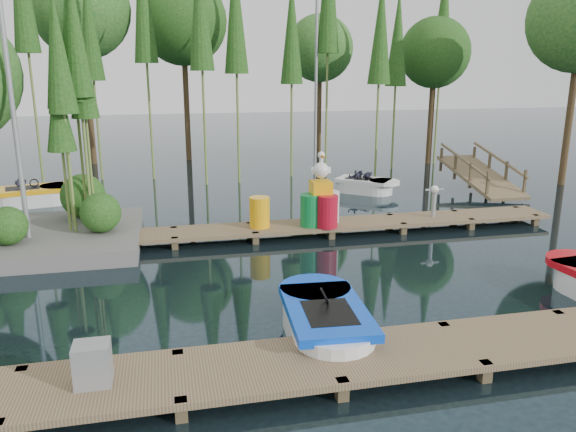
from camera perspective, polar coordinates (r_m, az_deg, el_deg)
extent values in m
plane|color=#1D2E36|center=(12.55, -1.74, -5.56)|extent=(90.00, 90.00, 0.00)
cube|color=brown|center=(8.46, 4.19, -14.38)|extent=(18.00, 1.50, 0.10)
cube|color=#4E412A|center=(9.07, -25.27, -15.19)|extent=(0.16, 0.16, 0.50)
cube|color=#4E412A|center=(7.74, -10.76, -19.39)|extent=(0.16, 0.16, 0.50)
cube|color=#4E412A|center=(8.82, -11.07, -14.83)|extent=(0.16, 0.16, 0.50)
cube|color=#4E412A|center=(8.05, 5.50, -17.74)|extent=(0.16, 0.16, 0.50)
cube|color=#4E412A|center=(9.08, 3.00, -13.60)|extent=(0.16, 0.16, 0.50)
cube|color=#4E412A|center=(8.87, 19.33, -15.24)|extent=(0.16, 0.16, 0.50)
cube|color=#4E412A|center=(9.82, 15.44, -11.85)|extent=(0.16, 0.16, 0.50)
cube|color=#4E412A|center=(10.94, 25.61, -9.98)|extent=(0.16, 0.16, 0.50)
cube|color=brown|center=(14.99, 0.20, -1.12)|extent=(15.00, 1.20, 0.10)
cube|color=#4E412A|center=(15.66, -26.50, -2.79)|extent=(0.16, 0.16, 0.50)
cube|color=#4E412A|center=(14.37, -19.52, -3.55)|extent=(0.16, 0.16, 0.50)
cube|color=#4E412A|center=(15.28, -19.12, -2.43)|extent=(0.16, 0.16, 0.50)
cube|color=#4E412A|center=(14.25, -11.40, -3.12)|extent=(0.16, 0.16, 0.50)
cube|color=#4E412A|center=(15.16, -11.50, -2.03)|extent=(0.16, 0.16, 0.50)
cube|color=#4E412A|center=(14.41, -3.31, -2.64)|extent=(0.16, 0.16, 0.50)
cube|color=#4E412A|center=(15.32, -3.90, -1.58)|extent=(0.16, 0.16, 0.50)
cube|color=#4E412A|center=(14.85, 4.44, -2.12)|extent=(0.16, 0.16, 0.50)
cube|color=#4E412A|center=(15.73, 3.42, -1.13)|extent=(0.16, 0.16, 0.50)
cube|color=#4E412A|center=(15.55, 11.61, -1.61)|extent=(0.16, 0.16, 0.50)
cube|color=#4E412A|center=(16.39, 10.26, -0.69)|extent=(0.16, 0.16, 0.50)
cube|color=#4E412A|center=(16.46, 18.08, -1.13)|extent=(0.16, 0.16, 0.50)
cube|color=#4E412A|center=(17.26, 16.49, -0.28)|extent=(0.16, 0.16, 0.50)
cube|color=#4E412A|center=(17.57, 23.80, -0.69)|extent=(0.16, 0.16, 0.50)
cube|color=#4E412A|center=(18.32, 22.06, 0.09)|extent=(0.16, 0.16, 0.50)
cube|color=#64635F|center=(15.62, -26.19, -2.30)|extent=(6.20, 4.20, 0.42)
sphere|color=#29581B|center=(14.47, -26.59, -0.90)|extent=(0.90, 0.90, 0.90)
sphere|color=#29581B|center=(16.27, -20.10, 1.93)|extent=(1.20, 1.20, 1.20)
sphere|color=#29581B|center=(14.67, -18.50, 0.32)|extent=(1.00, 1.00, 1.00)
cylinder|color=olive|center=(15.32, -20.50, 8.65)|extent=(0.07, 0.07, 5.93)
cone|color=#29581B|center=(15.27, -21.23, 16.40)|extent=(0.70, 0.70, 2.97)
cylinder|color=olive|center=(15.22, -21.73, 7.99)|extent=(0.07, 0.07, 5.66)
cone|color=#29581B|center=(15.15, -22.47, 15.44)|extent=(0.70, 0.70, 2.83)
cylinder|color=olive|center=(15.36, -19.68, 7.41)|extent=(0.07, 0.07, 5.22)
cone|color=#29581B|center=(15.26, -20.29, 14.22)|extent=(0.70, 0.70, 2.61)
cylinder|color=olive|center=(14.60, -21.57, 7.49)|extent=(0.07, 0.07, 5.53)
cone|color=#29581B|center=(14.51, -22.32, 15.08)|extent=(0.70, 0.70, 2.76)
cylinder|color=olive|center=(14.85, -21.78, 4.61)|extent=(0.07, 0.07, 4.01)
cone|color=#29581B|center=(14.69, -22.31, 10.00)|extent=(0.70, 0.70, 2.01)
cylinder|color=olive|center=(15.18, -20.12, 8.98)|extent=(0.07, 0.07, 6.11)
cone|color=#29581B|center=(15.15, -20.86, 17.03)|extent=(0.70, 0.70, 3.05)
cylinder|color=#45321D|center=(23.78, 26.81, 10.05)|extent=(0.26, 0.26, 6.06)
cylinder|color=#45321D|center=(27.15, 14.36, 10.47)|extent=(0.26, 0.26, 5.02)
sphere|color=#29581B|center=(27.09, 14.71, 15.76)|extent=(3.16, 3.16, 3.16)
cylinder|color=#45321D|center=(29.39, 3.17, 11.48)|extent=(0.26, 0.26, 5.31)
sphere|color=#396E28|center=(29.36, 3.25, 16.65)|extent=(3.34, 3.34, 3.34)
cylinder|color=#45321D|center=(27.63, -10.32, 12.25)|extent=(0.26, 0.26, 6.46)
sphere|color=#29581B|center=(27.69, -10.64, 18.94)|extent=(4.06, 4.06, 4.06)
cylinder|color=#45321D|center=(27.76, -19.68, 12.06)|extent=(0.26, 0.26, 6.85)
sphere|color=#396E28|center=(27.86, -20.32, 19.09)|extent=(4.31, 4.31, 4.31)
cylinder|color=olive|center=(22.83, -24.84, 14.68)|extent=(0.09, 0.09, 9.66)
cylinder|color=olive|center=(23.53, -19.12, 12.77)|extent=(0.09, 0.09, 7.69)
cone|color=#29581B|center=(23.58, -19.58, 17.99)|extent=(0.90, 0.90, 4.23)
cylinder|color=olive|center=(23.04, -14.14, 14.72)|extent=(0.09, 0.09, 8.99)
cylinder|color=olive|center=(21.48, -8.68, 14.27)|extent=(0.09, 0.09, 8.44)
cone|color=#29581B|center=(21.59, -8.94, 20.55)|extent=(0.90, 0.90, 4.64)
cylinder|color=olive|center=(21.74, -5.22, 14.10)|extent=(0.09, 0.09, 8.22)
cone|color=#29581B|center=(21.83, -5.37, 20.15)|extent=(0.90, 0.90, 4.52)
cylinder|color=olive|center=(23.01, 0.37, 13.18)|extent=(0.09, 0.09, 7.41)
cone|color=#29581B|center=(23.05, 0.38, 18.34)|extent=(0.90, 0.90, 4.07)
cylinder|color=olive|center=(23.62, 4.03, 16.06)|extent=(0.09, 0.09, 9.77)
cylinder|color=olive|center=(22.99, 9.18, 12.99)|extent=(0.09, 0.09, 7.40)
cone|color=#29581B|center=(23.03, 9.41, 18.15)|extent=(0.90, 0.90, 4.07)
cylinder|color=olive|center=(25.00, 10.85, 12.76)|extent=(0.09, 0.09, 7.14)
cone|color=#29581B|center=(25.01, 11.08, 17.33)|extent=(0.90, 0.90, 3.93)
cylinder|color=olive|center=(26.97, 15.18, 14.21)|extent=(0.09, 0.09, 8.61)
cone|color=#29581B|center=(27.08, 15.55, 19.31)|extent=(0.90, 0.90, 4.74)
cylinder|color=gray|center=(14.47, -26.20, 9.90)|extent=(0.12, 0.12, 7.00)
cylinder|color=gray|center=(23.40, 2.85, 12.69)|extent=(0.12, 0.12, 7.00)
cube|color=brown|center=(21.58, 18.95, 3.84)|extent=(1.50, 3.94, 0.95)
cube|color=#4E412A|center=(19.87, 19.60, 3.01)|extent=(0.08, 0.08, 0.90)
cube|color=#4E412A|center=(20.77, 18.04, 3.93)|extent=(0.08, 0.08, 0.90)
cube|color=#4E412A|center=(21.69, 16.61, 4.78)|extent=(0.08, 0.08, 0.90)
cube|color=#4E412A|center=(22.63, 15.29, 5.55)|extent=(0.08, 0.08, 0.90)
cube|color=brown|center=(21.12, 17.46, 5.39)|extent=(0.06, 3.54, 0.83)
cube|color=#4E412A|center=(20.65, 22.91, 3.11)|extent=(0.08, 0.08, 0.90)
cube|color=#4E412A|center=(21.51, 21.27, 4.00)|extent=(0.08, 0.08, 0.90)
cube|color=#4E412A|center=(22.40, 19.76, 4.82)|extent=(0.08, 0.08, 0.90)
cube|color=#4E412A|center=(23.31, 18.36, 5.58)|extent=(0.08, 0.08, 0.90)
cube|color=brown|center=(21.85, 20.66, 5.42)|extent=(0.06, 3.54, 0.83)
cube|color=white|center=(9.45, 3.87, -11.34)|extent=(1.33, 1.34, 0.57)
cylinder|color=white|center=(10.01, 3.08, -9.78)|extent=(1.33, 1.33, 0.57)
cylinder|color=white|center=(8.90, 4.77, -13.11)|extent=(1.33, 1.33, 0.57)
cube|color=blue|center=(9.32, 3.91, -9.62)|extent=(1.42, 2.26, 0.15)
cylinder|color=blue|center=(10.14, 2.77, -7.50)|extent=(1.36, 1.36, 0.15)
cube|color=black|center=(9.11, 4.20, -9.88)|extent=(0.84, 1.08, 0.06)
torus|color=black|center=(9.37, 3.72, -8.07)|extent=(0.17, 0.30, 0.28)
cube|color=white|center=(20.26, -24.67, 1.60)|extent=(1.49, 1.48, 0.56)
cylinder|color=white|center=(20.28, -22.92, 1.80)|extent=(1.48, 1.48, 0.56)
cylinder|color=white|center=(20.26, -26.42, 1.41)|extent=(1.48, 1.48, 0.56)
cube|color=#FFAB0D|center=(20.20, -24.76, 2.45)|extent=(2.38, 1.72, 0.14)
cylinder|color=#FFAB0D|center=(20.23, -22.22, 2.74)|extent=(1.51, 1.51, 0.14)
cube|color=black|center=(20.19, -25.36, 2.52)|extent=(1.16, 0.98, 0.06)
torus|color=black|center=(20.16, -24.39, 3.07)|extent=(0.31, 0.21, 0.27)
imported|color=#1E1E2D|center=(20.14, -25.58, 3.19)|extent=(0.51, 0.43, 1.00)
cube|color=white|center=(20.47, 7.65, 2.89)|extent=(1.50, 1.50, 0.49)
cylinder|color=white|center=(20.30, 9.08, 2.73)|extent=(1.50, 1.50, 0.49)
cylinder|color=white|center=(20.65, 6.25, 3.03)|extent=(1.50, 1.50, 0.49)
cube|color=white|center=(20.41, 7.68, 3.62)|extent=(2.12, 2.02, 0.12)
cylinder|color=white|center=(20.18, 9.77, 3.40)|extent=(1.53, 1.53, 0.12)
cube|color=black|center=(20.47, 7.21, 3.77)|extent=(1.10, 1.07, 0.05)
torus|color=black|center=(20.34, 8.05, 4.07)|extent=(0.27, 0.26, 0.24)
imported|color=#1E1E2D|center=(20.45, 7.11, 4.28)|extent=(0.44, 0.43, 0.80)
imported|color=#1E1E2D|center=(20.64, 8.21, 4.20)|extent=(0.34, 0.33, 0.60)
cube|color=gray|center=(8.08, -19.24, -14.00)|extent=(0.47, 0.40, 0.58)
cylinder|color=#FFAB0D|center=(14.72, -2.91, 0.39)|extent=(0.54, 0.54, 0.81)
cylinder|color=#0D7734|center=(14.80, 2.35, 0.58)|extent=(0.57, 0.57, 0.86)
cylinder|color=silver|center=(15.22, 4.15, 0.95)|extent=(0.57, 0.57, 0.86)
cylinder|color=#AD0C20|center=(14.73, 3.97, 0.48)|extent=(0.57, 0.57, 0.86)
cube|color=#FFAB0D|center=(14.83, 3.35, 2.95)|extent=(0.52, 0.52, 0.33)
sphere|color=white|center=(14.75, 3.37, 4.66)|extent=(0.42, 0.42, 0.42)
cylinder|color=white|center=(14.71, 3.39, 5.57)|extent=(0.10, 0.10, 0.29)
sphere|color=white|center=(14.68, 3.40, 6.20)|extent=(0.19, 0.19, 0.19)
cone|color=orange|center=(14.50, 3.60, 6.01)|extent=(0.10, 0.29, 0.10)
cube|color=white|center=(14.75, 3.37, 4.66)|extent=(0.52, 0.06, 0.17)
cylinder|color=gray|center=(16.28, 14.58, 1.09)|extent=(0.11, 0.11, 0.67)
sphere|color=white|center=(16.19, 14.68, 2.63)|extent=(0.22, 0.22, 0.22)
cube|color=gray|center=(16.19, 14.68, 2.63)|extent=(0.56, 0.04, 0.04)
cone|color=orange|center=(16.07, 14.89, 2.53)|extent=(0.04, 0.11, 0.04)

